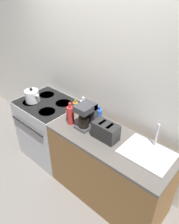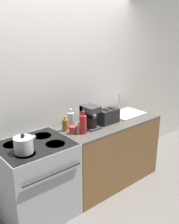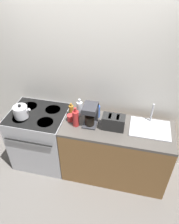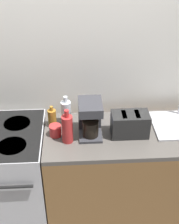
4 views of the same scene
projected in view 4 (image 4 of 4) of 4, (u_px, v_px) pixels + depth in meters
name	position (u px, v px, depth m)	size (l,w,h in m)	color
wall_back	(68.00, 65.00, 2.55)	(8.00, 0.05, 2.60)	silver
stove	(0.00, 176.00, 2.66)	(0.79, 0.71, 0.92)	#B7B7BC
counter_block	(132.00, 174.00, 2.69)	(1.44, 0.60, 0.92)	brown
toaster	(130.00, 124.00, 2.37)	(0.28, 0.16, 0.19)	black
coffee_maker	(90.00, 116.00, 2.35)	(0.17, 0.22, 0.29)	#333338
bottle_amber	(52.00, 118.00, 2.47)	(0.07, 0.07, 0.18)	#9E6B23
bottle_blue	(96.00, 112.00, 2.51)	(0.07, 0.07, 0.22)	#2D56B7
bottle_red	(67.00, 129.00, 2.28)	(0.08, 0.08, 0.28)	#B72828
bottle_clear	(66.00, 112.00, 2.48)	(0.08, 0.08, 0.25)	silver
cup_red	(55.00, 130.00, 2.38)	(0.09, 0.09, 0.09)	red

